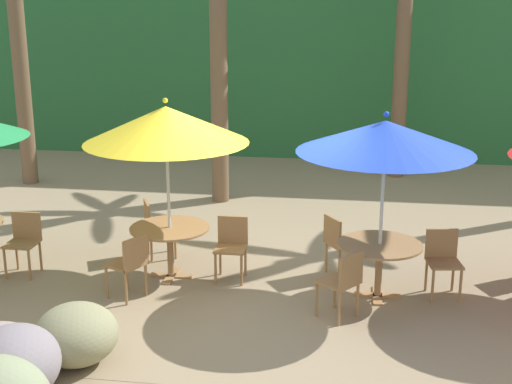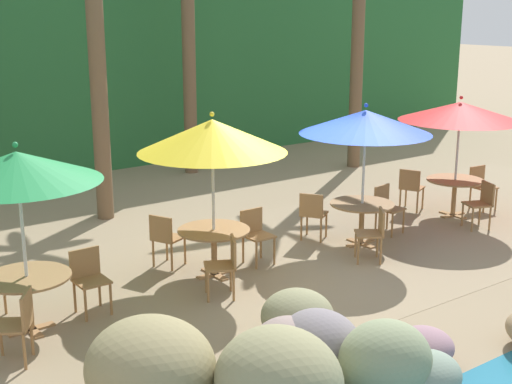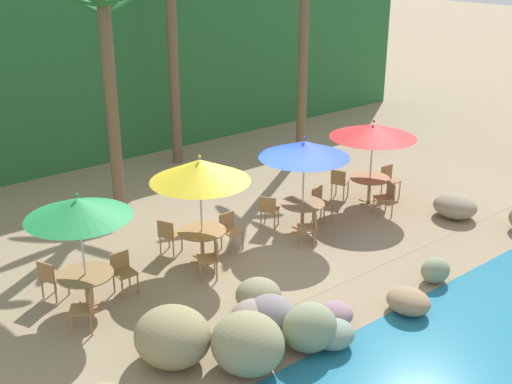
# 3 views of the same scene
# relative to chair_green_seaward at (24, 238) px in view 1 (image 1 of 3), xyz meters

# --- Properties ---
(ground_plane) EXTENTS (120.00, 120.00, 0.00)m
(ground_plane) POSITION_rel_chair_green_seaward_xyz_m (3.37, -0.05, -0.51)
(ground_plane) COLOR #937F60
(terrace_deck) EXTENTS (18.00, 5.20, 0.01)m
(terrace_deck) POSITION_rel_chair_green_seaward_xyz_m (3.37, -0.05, -0.51)
(terrace_deck) COLOR #937F60
(terrace_deck) RESTS_ON ground
(foliage_backdrop) EXTENTS (28.00, 2.40, 6.00)m
(foliage_backdrop) POSITION_rel_chair_green_seaward_xyz_m (3.37, 8.95, 2.49)
(foliage_backdrop) COLOR #286633
(foliage_backdrop) RESTS_ON ground
(rock_seawall) EXTENTS (12.33, 3.22, 1.03)m
(rock_seawall) POSITION_rel_chair_green_seaward_xyz_m (1.70, -3.23, -0.12)
(rock_seawall) COLOR gray
(rock_seawall) RESTS_ON ground
(chair_green_seaward) EXTENTS (0.42, 0.43, 0.87)m
(chair_green_seaward) POSITION_rel_chair_green_seaward_xyz_m (0.00, 0.00, 0.00)
(chair_green_seaward) COLOR #9E7042
(chair_green_seaward) RESTS_ON ground
(umbrella_yellow) EXTENTS (2.21, 2.21, 2.53)m
(umbrella_yellow) POSITION_rel_chair_green_seaward_xyz_m (2.08, 0.14, 1.65)
(umbrella_yellow) COLOR silver
(umbrella_yellow) RESTS_ON ground
(dining_table_yellow) EXTENTS (1.10, 1.10, 0.74)m
(dining_table_yellow) POSITION_rel_chair_green_seaward_xyz_m (2.08, 0.14, 0.10)
(dining_table_yellow) COLOR #A37547
(dining_table_yellow) RESTS_ON ground
(chair_yellow_seaward) EXTENTS (0.42, 0.43, 0.87)m
(chair_yellow_seaward) POSITION_rel_chair_green_seaward_xyz_m (2.93, 0.23, 0.00)
(chair_yellow_seaward) COLOR #9E7042
(chair_yellow_seaward) RESTS_ON ground
(chair_yellow_inland) EXTENTS (0.56, 0.56, 0.87)m
(chair_yellow_inland) POSITION_rel_chair_green_seaward_xyz_m (1.65, 0.87, 0.00)
(chair_yellow_inland) COLOR #9E7042
(chair_yellow_inland) RESTS_ON ground
(chair_yellow_left) EXTENTS (0.57, 0.57, 0.87)m
(chair_yellow_left) POSITION_rel_chair_green_seaward_xyz_m (1.76, -0.66, 0.00)
(chair_yellow_left) COLOR #9E7042
(chair_yellow_left) RESTS_ON ground
(umbrella_blue) EXTENTS (2.22, 2.22, 2.46)m
(umbrella_blue) POSITION_rel_chair_green_seaward_xyz_m (4.94, -0.13, 1.63)
(umbrella_blue) COLOR silver
(umbrella_blue) RESTS_ON ground
(dining_table_blue) EXTENTS (1.10, 1.10, 0.74)m
(dining_table_blue) POSITION_rel_chair_green_seaward_xyz_m (4.94, -0.13, 0.10)
(dining_table_blue) COLOR #A37547
(dining_table_blue) RESTS_ON ground
(chair_blue_seaward) EXTENTS (0.48, 0.49, 0.87)m
(chair_blue_seaward) POSITION_rel_chair_green_seaward_xyz_m (5.76, 0.09, 0.00)
(chair_blue_seaward) COLOR #9E7042
(chair_blue_seaward) RESTS_ON ground
(chair_blue_inland) EXTENTS (0.59, 0.59, 0.87)m
(chair_blue_inland) POSITION_rel_chair_green_seaward_xyz_m (4.39, 0.53, 0.00)
(chair_blue_inland) COLOR #9E7042
(chair_blue_inland) RESTS_ON ground
(chair_blue_left) EXTENTS (0.59, 0.59, 0.87)m
(chair_blue_left) POSITION_rel_chair_green_seaward_xyz_m (4.50, -0.86, 0.00)
(chair_blue_left) COLOR #9E7042
(chair_blue_left) RESTS_ON ground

